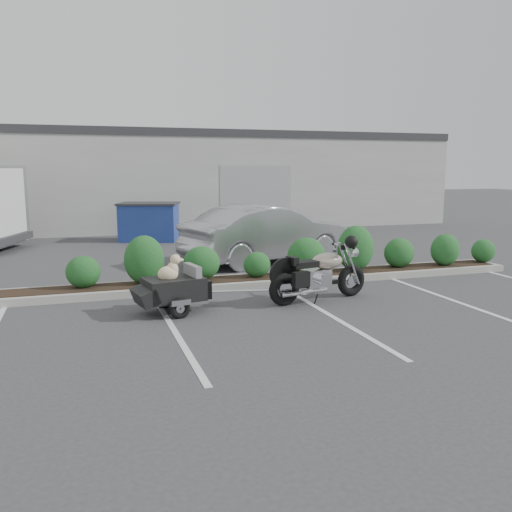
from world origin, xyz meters
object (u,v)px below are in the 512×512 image
object	(u,v)px
dumpster	(149,221)
pet_trailer	(173,288)
motorcycle	(319,275)
sedan	(268,233)

from	to	relation	value
dumpster	pet_trailer	bearing A→B (deg)	-76.41
motorcycle	sedan	distance (m)	4.45
motorcycle	pet_trailer	bearing A→B (deg)	168.63
pet_trailer	sedan	xyz separation A→B (m)	(3.29, 4.39, 0.33)
motorcycle	pet_trailer	world-z (taller)	motorcycle
motorcycle	dumpster	world-z (taller)	dumpster
motorcycle	pet_trailer	xyz separation A→B (m)	(-2.79, 0.02, -0.06)
sedan	dumpster	size ratio (longest dim) A/B	2.01
motorcycle	pet_trailer	size ratio (longest dim) A/B	1.23
pet_trailer	motorcycle	bearing A→B (deg)	-11.37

